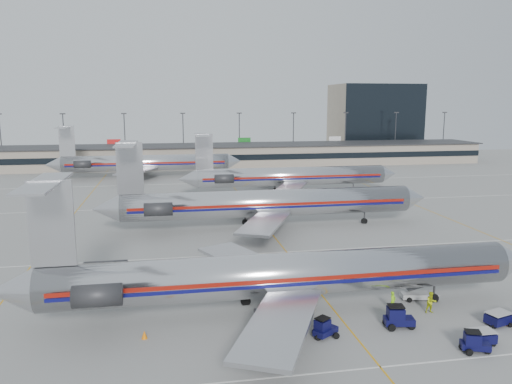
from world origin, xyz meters
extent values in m
plane|color=gray|center=(0.00, 0.00, 0.00)|extent=(260.00, 260.00, 0.00)
cube|color=silver|center=(0.00, 10.00, 0.01)|extent=(160.00, 0.15, 0.02)
cube|color=gray|center=(0.00, 98.00, 3.00)|extent=(160.00, 16.00, 6.00)
cube|color=black|center=(0.00, 89.90, 3.20)|extent=(160.00, 0.20, 1.60)
cube|color=#2D2D30|center=(0.00, 98.00, 6.10)|extent=(162.00, 17.00, 0.30)
cylinder|color=#38383D|center=(-63.00, 112.00, 7.50)|extent=(0.30, 0.30, 15.00)
cylinder|color=#38383D|center=(-45.00, 112.00, 7.50)|extent=(0.30, 0.30, 15.00)
cube|color=#2D2D30|center=(-45.00, 112.00, 15.10)|extent=(1.60, 0.40, 0.35)
cylinder|color=#38383D|center=(-27.00, 112.00, 7.50)|extent=(0.30, 0.30, 15.00)
cube|color=#2D2D30|center=(-27.00, 112.00, 15.10)|extent=(1.60, 0.40, 0.35)
cylinder|color=#38383D|center=(-9.00, 112.00, 7.50)|extent=(0.30, 0.30, 15.00)
cube|color=#2D2D30|center=(-9.00, 112.00, 15.10)|extent=(1.60, 0.40, 0.35)
cylinder|color=#38383D|center=(9.00, 112.00, 7.50)|extent=(0.30, 0.30, 15.00)
cube|color=#2D2D30|center=(9.00, 112.00, 15.10)|extent=(1.60, 0.40, 0.35)
cylinder|color=#38383D|center=(27.00, 112.00, 7.50)|extent=(0.30, 0.30, 15.00)
cube|color=#2D2D30|center=(27.00, 112.00, 15.10)|extent=(1.60, 0.40, 0.35)
cylinder|color=#38383D|center=(45.00, 112.00, 7.50)|extent=(0.30, 0.30, 15.00)
cube|color=#2D2D30|center=(45.00, 112.00, 15.10)|extent=(1.60, 0.40, 0.35)
cylinder|color=#38383D|center=(63.00, 112.00, 7.50)|extent=(0.30, 0.30, 15.00)
cube|color=#2D2D30|center=(63.00, 112.00, 15.10)|extent=(1.60, 0.40, 0.35)
cylinder|color=#38383D|center=(81.00, 112.00, 7.50)|extent=(0.30, 0.30, 15.00)
cube|color=#2D2D30|center=(81.00, 112.00, 15.10)|extent=(1.60, 0.40, 0.35)
cube|color=tan|center=(62.00, 128.00, 12.50)|extent=(30.00, 20.00, 25.00)
cylinder|color=silver|center=(-4.54, -7.87, 3.59)|extent=(41.00, 3.79, 3.79)
cone|color=silver|center=(17.60, -7.87, 3.59)|extent=(3.28, 3.79, 3.79)
cone|color=#B2B2B7|center=(-26.88, -7.87, 3.59)|extent=(3.69, 3.79, 3.79)
cube|color=maroon|center=(-4.54, -9.78, 3.74)|extent=(38.95, 0.05, 0.36)
cube|color=#0C0C54|center=(-4.54, -9.78, 3.33)|extent=(38.95, 0.05, 0.29)
cube|color=#B2B2B7|center=(-6.59, -0.70, 2.56)|extent=(9.53, 13.89, 0.33)
cube|color=#B2B2B7|center=(-6.59, -15.04, 2.56)|extent=(9.53, 13.89, 0.33)
cube|color=#B2B2B7|center=(-23.50, -7.87, 8.97)|extent=(3.48, 0.26, 6.97)
cube|color=#B2B2B7|center=(-23.81, -7.87, 12.25)|extent=(2.46, 10.76, 0.18)
cylinder|color=#2D2D30|center=(-19.91, -4.95, 3.89)|extent=(3.69, 1.74, 1.74)
cylinder|color=#2D2D30|center=(-19.91, -10.79, 3.89)|extent=(3.69, 1.74, 1.74)
cylinder|color=#2D2D30|center=(9.81, -7.87, 0.85)|extent=(0.20, 0.20, 1.69)
cylinder|color=#2D2D30|center=(-7.62, -10.33, 0.85)|extent=(0.20, 0.20, 1.69)
cylinder|color=#2D2D30|center=(-7.62, -5.41, 0.85)|extent=(0.20, 0.20, 1.69)
cylinder|color=black|center=(9.81, -7.87, 0.36)|extent=(0.92, 0.31, 0.92)
cylinder|color=silver|center=(0.35, 22.40, 3.75)|extent=(42.85, 3.96, 3.96)
cone|color=silver|center=(23.49, 22.40, 3.75)|extent=(3.43, 3.96, 3.96)
cone|color=#B2B2B7|center=(-23.01, 22.40, 3.75)|extent=(3.86, 3.96, 3.96)
cube|color=maroon|center=(0.35, 20.41, 3.91)|extent=(40.71, 0.05, 0.37)
cube|color=#0C0C54|center=(0.35, 20.41, 3.48)|extent=(40.71, 0.05, 0.30)
cube|color=#B2B2B7|center=(-1.80, 29.90, 2.68)|extent=(9.96, 14.52, 0.34)
cube|color=#B2B2B7|center=(-1.80, 14.90, 2.68)|extent=(9.96, 14.52, 0.34)
cube|color=#B2B2B7|center=(-19.47, 22.40, 9.37)|extent=(3.64, 0.27, 7.29)
cube|color=#B2B2B7|center=(-19.80, 22.40, 12.80)|extent=(2.57, 11.25, 0.19)
cylinder|color=#2D2D30|center=(-15.72, 25.45, 4.07)|extent=(3.86, 1.82, 1.82)
cylinder|color=#2D2D30|center=(-15.72, 19.35, 4.07)|extent=(3.86, 1.82, 1.82)
cylinder|color=#2D2D30|center=(15.35, 22.40, 0.88)|extent=(0.21, 0.21, 1.77)
cylinder|color=#2D2D30|center=(-2.87, 19.83, 0.88)|extent=(0.21, 0.21, 1.77)
cylinder|color=#2D2D30|center=(-2.87, 24.97, 0.88)|extent=(0.21, 0.21, 1.77)
cylinder|color=black|center=(15.35, 22.40, 0.37)|extent=(0.96, 0.32, 0.96)
cylinder|color=silver|center=(10.72, 49.51, 3.57)|extent=(38.74, 3.77, 3.77)
cone|color=silver|center=(31.72, 49.51, 3.57)|extent=(3.26, 3.77, 3.77)
cone|color=#B2B2B7|center=(-10.48, 49.51, 3.57)|extent=(3.67, 3.77, 3.77)
cube|color=maroon|center=(10.72, 47.61, 3.72)|extent=(36.80, 0.05, 0.36)
cube|color=#0C0C54|center=(10.72, 47.61, 3.31)|extent=(36.80, 0.05, 0.29)
cube|color=#B2B2B7|center=(8.68, 56.64, 2.55)|extent=(9.48, 13.82, 0.33)
cube|color=#B2B2B7|center=(8.68, 42.37, 2.55)|extent=(9.48, 13.82, 0.33)
cube|color=#B2B2B7|center=(-7.12, 49.51, 8.92)|extent=(3.47, 0.25, 6.93)
cube|color=#B2B2B7|center=(-7.42, 49.51, 12.18)|extent=(2.45, 10.70, 0.18)
cylinder|color=#2D2D30|center=(-3.55, 52.41, 3.87)|extent=(3.67, 1.73, 1.73)
cylinder|color=#2D2D30|center=(-3.55, 46.60, 3.87)|extent=(3.67, 1.73, 1.73)
cylinder|color=#2D2D30|center=(23.97, 49.51, 0.84)|extent=(0.20, 0.20, 1.68)
cylinder|color=#2D2D30|center=(7.66, 47.06, 0.84)|extent=(0.20, 0.20, 1.68)
cylinder|color=#2D2D30|center=(7.66, 51.95, 0.84)|extent=(0.20, 0.20, 1.68)
cylinder|color=black|center=(23.97, 49.51, 0.36)|extent=(0.92, 0.31, 0.92)
cylinder|color=silver|center=(-19.26, 77.26, 3.71)|extent=(40.27, 3.92, 3.92)
cone|color=silver|center=(2.57, 77.26, 3.71)|extent=(3.39, 3.92, 3.92)
cone|color=#B2B2B7|center=(-41.30, 77.26, 3.71)|extent=(3.81, 3.92, 3.92)
cube|color=maroon|center=(-19.26, 75.29, 3.87)|extent=(38.26, 0.05, 0.37)
cube|color=#0C0C54|center=(-19.26, 75.29, 3.44)|extent=(38.26, 0.05, 0.30)
cube|color=#B2B2B7|center=(-21.38, 84.68, 2.65)|extent=(9.86, 14.37, 0.34)
cube|color=#B2B2B7|center=(-21.38, 69.84, 2.65)|extent=(9.86, 14.37, 0.34)
cube|color=#B2B2B7|center=(-37.81, 77.26, 9.27)|extent=(3.60, 0.26, 7.21)
cube|color=#B2B2B7|center=(-38.12, 77.26, 12.66)|extent=(2.54, 11.13, 0.19)
cylinder|color=#2D2D30|center=(-34.10, 80.28, 4.03)|extent=(3.81, 1.80, 1.80)
cylinder|color=#2D2D30|center=(-34.10, 74.24, 4.03)|extent=(3.81, 1.80, 1.80)
cylinder|color=#2D2D30|center=(-5.49, 77.26, 0.87)|extent=(0.21, 0.21, 1.75)
cylinder|color=#2D2D30|center=(-22.44, 74.72, 0.87)|extent=(0.21, 0.21, 1.75)
cylinder|color=#2D2D30|center=(-22.44, 79.80, 0.87)|extent=(0.21, 0.21, 1.75)
cylinder|color=black|center=(-5.49, 77.26, 0.37)|extent=(0.95, 0.32, 0.95)
cube|color=#090933|center=(-2.36, -12.90, 0.51)|extent=(2.26, 1.96, 0.46)
cube|color=#090933|center=(-2.64, -12.90, 1.06)|extent=(1.43, 1.38, 0.83)
cube|color=black|center=(-2.64, -12.90, 1.62)|extent=(1.37, 1.32, 0.07)
cylinder|color=black|center=(-1.62, -12.44, 0.26)|extent=(0.52, 0.17, 0.52)
cylinder|color=black|center=(-1.62, -13.36, 0.26)|extent=(0.52, 0.17, 0.52)
cylinder|color=black|center=(-3.10, -12.44, 0.26)|extent=(0.52, 0.17, 0.52)
cylinder|color=black|center=(-3.10, -13.36, 0.26)|extent=(0.52, 0.17, 0.52)
cube|color=#090933|center=(4.14, -12.36, 0.61)|extent=(2.59, 1.60, 0.55)
cube|color=#090933|center=(3.81, -12.36, 1.27)|extent=(1.49, 1.31, 0.99)
cube|color=black|center=(3.81, -12.36, 1.93)|extent=(1.42, 1.25, 0.09)
cylinder|color=black|center=(5.02, -11.81, 0.31)|extent=(0.62, 0.20, 0.62)
cylinder|color=black|center=(5.02, -12.91, 0.31)|extent=(0.62, 0.20, 0.62)
cylinder|color=black|center=(3.26, -11.81, 0.31)|extent=(0.62, 0.20, 0.62)
cylinder|color=black|center=(3.26, -12.91, 0.31)|extent=(0.62, 0.20, 0.62)
cube|color=#090933|center=(7.89, -17.20, 0.52)|extent=(2.29, 1.66, 0.47)
cube|color=#090933|center=(7.61, -17.20, 1.08)|extent=(1.37, 1.26, 0.85)
cube|color=black|center=(7.61, -17.20, 1.64)|extent=(1.31, 1.20, 0.08)
cylinder|color=black|center=(8.64, -16.73, 0.26)|extent=(0.53, 0.17, 0.53)
cylinder|color=black|center=(8.64, -17.67, 0.26)|extent=(0.53, 0.17, 0.53)
cylinder|color=black|center=(7.14, -16.73, 0.26)|extent=(0.53, 0.17, 0.53)
cylinder|color=black|center=(7.14, -17.67, 0.26)|extent=(0.53, 0.17, 0.53)
cube|color=#090933|center=(9.12, -16.11, 0.56)|extent=(1.94, 1.32, 0.71)
cube|color=#9C9C9C|center=(9.12, -16.11, 1.07)|extent=(1.94, 1.32, 0.06)
cylinder|color=black|center=(9.83, -15.55, 0.18)|extent=(0.37, 0.14, 0.37)
cylinder|color=black|center=(9.83, -16.67, 0.18)|extent=(0.37, 0.14, 0.37)
cylinder|color=black|center=(8.40, -15.55, 0.18)|extent=(0.37, 0.14, 0.37)
cylinder|color=black|center=(8.40, -16.67, 0.18)|extent=(0.37, 0.14, 0.37)
cube|color=#090933|center=(12.56, -13.37, 0.57)|extent=(2.29, 1.86, 0.73)
cube|color=#9C9C9C|center=(12.56, -13.37, 1.10)|extent=(2.29, 1.86, 0.06)
cylinder|color=black|center=(13.30, -12.80, 0.19)|extent=(0.38, 0.15, 0.38)
cylinder|color=black|center=(13.30, -13.94, 0.19)|extent=(0.38, 0.15, 0.38)
cylinder|color=black|center=(11.83, -12.80, 0.19)|extent=(0.38, 0.15, 0.38)
cylinder|color=black|center=(11.83, -13.94, 0.19)|extent=(0.38, 0.15, 0.38)
cube|color=#9C9C9C|center=(8.76, -7.09, 0.42)|extent=(3.53, 1.76, 0.47)
cube|color=#2D2D30|center=(9.32, -7.09, 1.50)|extent=(3.51, 1.40, 1.21)
cylinder|color=black|center=(9.98, -6.57, 0.23)|extent=(0.47, 0.15, 0.47)
cylinder|color=black|center=(9.98, -7.60, 0.23)|extent=(0.47, 0.15, 0.47)
cylinder|color=black|center=(7.54, -6.57, 0.23)|extent=(0.47, 0.15, 0.47)
cylinder|color=black|center=(7.54, -7.60, 0.23)|extent=(0.47, 0.15, 0.47)
imported|color=#85D714|center=(5.19, -8.95, 0.87)|extent=(0.76, 0.69, 1.75)
imported|color=#B9C812|center=(8.26, -10.11, 0.97)|extent=(0.98, 0.79, 1.95)
cone|color=orange|center=(13.32, -13.53, 0.31)|extent=(0.54, 0.54, 0.61)
cone|color=orange|center=(-16.55, -10.63, 0.33)|extent=(0.55, 0.55, 0.66)
camera|label=1|loc=(-14.37, -48.36, 18.38)|focal=35.00mm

